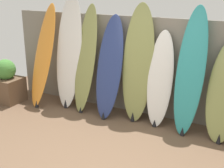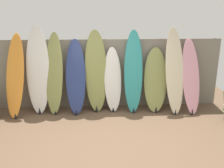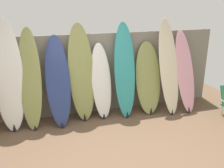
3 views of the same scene
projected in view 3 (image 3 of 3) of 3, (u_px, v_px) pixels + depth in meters
name	position (u px, v px, depth m)	size (l,w,h in m)	color
ground	(117.00, 161.00, 4.06)	(7.68, 7.68, 0.00)	brown
fence_back	(90.00, 74.00, 5.58)	(6.08, 0.11, 1.80)	gray
surfboard_white_1	(8.00, 77.00, 4.79)	(0.56, 0.46, 2.18)	white
surfboard_olive_2	(30.00, 80.00, 4.90)	(0.49, 0.57, 2.01)	olive
surfboard_navy_3	(58.00, 82.00, 5.03)	(0.49, 0.58, 1.84)	navy
surfboard_olive_4	(82.00, 74.00, 5.24)	(0.59, 0.49, 2.06)	olive
surfboard_white_5	(101.00, 82.00, 5.40)	(0.46, 0.46, 1.62)	white
surfboard_teal_6	(125.00, 71.00, 5.42)	(0.50, 0.57, 2.05)	teal
surfboard_olive_7	(148.00, 78.00, 5.66)	(0.64, 0.63, 1.61)	olive
surfboard_cream_8	(169.00, 67.00, 5.62)	(0.49, 0.73, 2.12)	beige
surfboard_pink_9	(185.00, 72.00, 5.75)	(0.49, 0.74, 1.84)	pink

